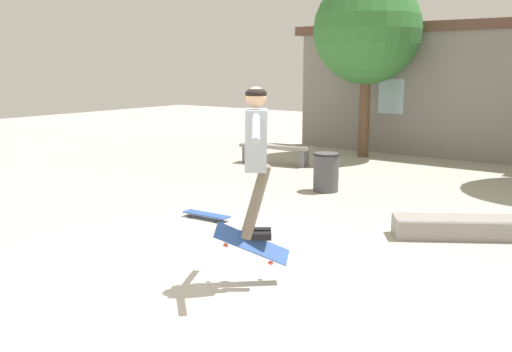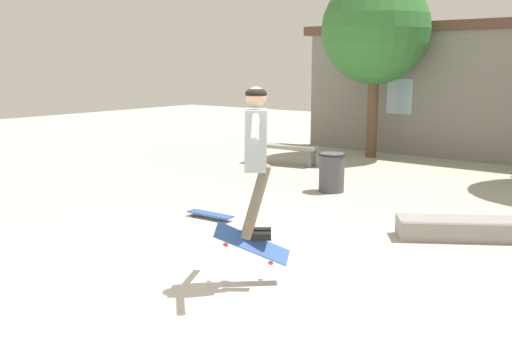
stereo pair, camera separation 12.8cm
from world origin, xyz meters
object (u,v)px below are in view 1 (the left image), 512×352
(park_bench, at_px, (275,150))
(skateboard_flipping, at_px, (252,244))
(skater, at_px, (256,148))
(skateboard_resting, at_px, (206,214))
(tree_left, at_px, (367,31))
(trash_bin, at_px, (326,171))
(skate_ledge, at_px, (472,227))

(park_bench, distance_m, skateboard_flipping, 7.48)
(skater, height_order, skateboard_resting, skater)
(tree_left, bearing_deg, skateboard_resting, -83.59)
(park_bench, bearing_deg, skateboard_flipping, -68.98)
(tree_left, bearing_deg, trash_bin, -72.93)
(tree_left, distance_m, skateboard_flipping, 9.45)
(skate_ledge, bearing_deg, park_bench, 116.64)
(skateboard_resting, bearing_deg, park_bench, 109.57)
(park_bench, xyz_separation_m, trash_bin, (2.42, -1.84, 0.04))
(tree_left, distance_m, trash_bin, 5.12)
(tree_left, bearing_deg, skater, -70.94)
(tree_left, xyz_separation_m, skater, (2.97, -8.59, -1.67))
(tree_left, relative_size, park_bench, 2.59)
(tree_left, distance_m, skateboard_resting, 7.61)
(skater, relative_size, skateboard_flipping, 2.38)
(skater, bearing_deg, skateboard_flipping, 132.14)
(trash_bin, bearing_deg, park_bench, 142.82)
(skateboard_resting, bearing_deg, tree_left, 93.35)
(skateboard_flipping, xyz_separation_m, skateboard_resting, (-2.12, 1.66, -0.37))
(trash_bin, bearing_deg, skate_ledge, -23.97)
(skate_ledge, distance_m, skateboard_resting, 3.82)
(skate_ledge, bearing_deg, tree_left, 95.11)
(park_bench, relative_size, skater, 1.11)
(skate_ledge, xyz_separation_m, skater, (-1.35, -3.11, 1.33))
(tree_left, height_order, skateboard_resting, tree_left)
(trash_bin, bearing_deg, skater, -69.15)
(tree_left, height_order, trash_bin, tree_left)
(trash_bin, distance_m, skateboard_resting, 2.85)
(park_bench, bearing_deg, skate_ledge, -42.05)
(skate_ledge, relative_size, skater, 1.28)
(park_bench, bearing_deg, skateboard_resting, -79.16)
(skate_ledge, distance_m, skateboard_flipping, 3.42)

